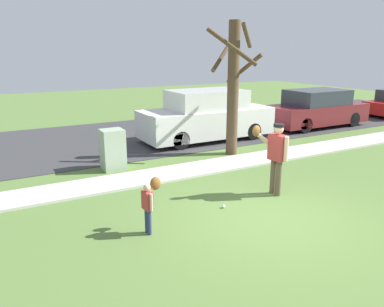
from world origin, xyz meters
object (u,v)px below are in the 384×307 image
(person_child, at_px, (150,199))
(parked_van_white, at_px, (206,117))
(utility_cabinet, at_px, (113,150))
(baseball, at_px, (224,206))
(street_tree_near, at_px, (233,85))
(parked_suv_maroon, at_px, (316,109))
(person_adult, at_px, (276,151))

(person_child, height_order, parked_van_white, parked_van_white)
(utility_cabinet, xyz_separation_m, parked_van_white, (4.25, 1.89, 0.32))
(baseball, height_order, parked_van_white, parked_van_white)
(baseball, relative_size, street_tree_near, 0.02)
(baseball, bearing_deg, parked_van_white, 62.39)
(person_child, bearing_deg, street_tree_near, 33.90)
(baseball, bearing_deg, parked_suv_maroon, 33.14)
(utility_cabinet, relative_size, street_tree_near, 0.28)
(parked_van_white, relative_size, parked_suv_maroon, 1.06)
(person_adult, xyz_separation_m, street_tree_near, (1.24, 3.53, 1.20))
(utility_cabinet, relative_size, parked_suv_maroon, 0.25)
(street_tree_near, bearing_deg, parked_suv_maroon, 18.63)
(person_adult, bearing_deg, parked_suv_maroon, -149.00)
(person_adult, relative_size, parked_van_white, 0.34)
(baseball, height_order, utility_cabinet, utility_cabinet)
(baseball, relative_size, utility_cabinet, 0.06)
(person_adult, distance_m, person_child, 3.35)
(baseball, distance_m, parked_van_white, 6.55)
(person_child, height_order, baseball, person_child)
(parked_suv_maroon, bearing_deg, baseball, 33.14)
(baseball, bearing_deg, person_adult, 3.89)
(person_child, xyz_separation_m, parked_van_white, (4.84, 6.02, 0.23))
(person_child, xyz_separation_m, parked_suv_maroon, (10.44, 5.89, 0.12))
(baseball, xyz_separation_m, utility_cabinet, (-1.24, 3.86, 0.55))
(person_adult, distance_m, street_tree_near, 3.93)
(person_child, bearing_deg, parked_van_white, 44.47)
(person_child, relative_size, parked_van_white, 0.21)
(street_tree_near, relative_size, parked_suv_maroon, 0.90)
(person_adult, relative_size, utility_cabinet, 1.46)
(baseball, xyz_separation_m, parked_suv_maroon, (8.61, 5.62, 0.75))
(person_adult, xyz_separation_m, parked_suv_maroon, (7.13, 5.52, -0.28))
(street_tree_near, relative_size, parked_van_white, 0.84)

